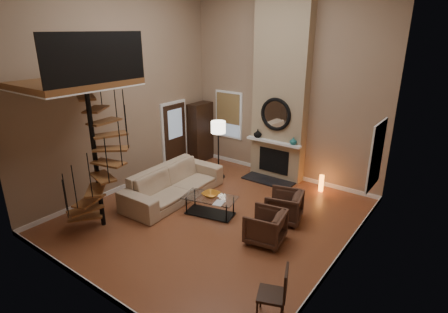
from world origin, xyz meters
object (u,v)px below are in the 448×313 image
Objects in this scene: armchair_near at (287,207)px; side_chair at (277,291)px; sofa at (174,183)px; accent_lamp at (321,183)px; armchair_far at (269,227)px; hutch at (201,133)px; coffee_table at (210,203)px; floor_lamp at (218,132)px.

armchair_near is 0.86× the size of side_chair.
sofa is 6.35× the size of accent_lamp.
armchair_far is 3.01m from accent_lamp.
hutch is at bearing -130.26° from armchair_near.
armchair_far is at bearing -34.96° from hutch.
accent_lamp is (2.99, 2.63, -0.15)m from sofa.
armchair_near is at bearing -79.62° from sofa.
side_chair reaches higher than sofa.
armchair_far is 0.56× the size of coffee_table.
floor_lamp reaches higher than accent_lamp.
hutch reaches higher than armchair_near.
hutch is 4.34× the size of accent_lamp.
hutch reaches higher than sofa.
armchair_near is 3.09m from side_chair.
floor_lamp reaches higher than armchair_far.
accent_lamp is (1.66, 2.79, -0.03)m from coffee_table.
armchair_near is at bearing -90.88° from accent_lamp.
armchair_far reaches higher than coffee_table.
sofa reaches higher than accent_lamp.
floor_lamp is (-2.95, 2.16, 1.06)m from armchair_far.
hutch is 2.58× the size of armchair_far.
armchair_near is 1.73× the size of accent_lamp.
floor_lamp is at bearing 136.15° from side_chair.
side_chair is (1.16, -1.77, 0.17)m from armchair_far.
sofa is at bearing -138.75° from accent_lamp.
sofa is 3.14× the size of side_chair.
floor_lamp is (1.39, -0.87, 0.46)m from hutch.
armchair_near is 1.98m from accent_lamp.
armchair_far is 0.83× the size of side_chair.
armchair_near is at bearing -25.20° from hutch.
armchair_far is (0.10, -1.04, 0.00)m from armchair_near.
floor_lamp is (-2.85, 1.13, 1.06)m from armchair_near.
hutch reaches higher than coffee_table.
sofa is 1.35m from coffee_table.
hutch is 5.32m from armchair_far.
armchair_far is at bearing -88.68° from accent_lamp.
armchair_far is 0.44× the size of floor_lamp.
floor_lamp is (0.12, 1.78, 1.02)m from sofa.
coffee_table is 0.79× the size of floor_lamp.
coffee_table is 2.99× the size of accent_lamp.
hutch reaches higher than side_chair.
sofa is at bearing 172.90° from coffee_table.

